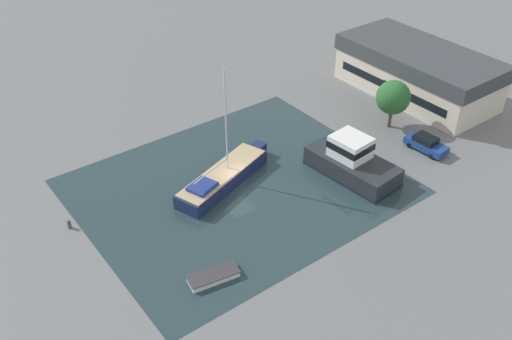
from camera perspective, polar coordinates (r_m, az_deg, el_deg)
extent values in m
plane|color=slate|center=(54.08, -1.82, -1.66)|extent=(440.00, 440.00, 0.00)
cube|color=#23383D|center=(54.07, -1.82, -1.65)|extent=(23.93, 28.67, 0.01)
cube|color=beige|center=(71.91, 15.73, 8.75)|extent=(18.62, 9.06, 3.86)
cube|color=#383D42|center=(70.75, 16.10, 10.82)|extent=(19.17, 9.33, 1.86)
cube|color=black|center=(68.94, 13.24, 7.43)|extent=(2.23, 0.07, 2.70)
cube|color=black|center=(68.60, 13.33, 8.00)|extent=(15.79, 0.11, 0.96)
cylinder|color=brown|center=(64.44, 13.25, 5.12)|extent=(0.39, 0.39, 2.23)
sphere|color=#28602D|center=(63.26, 13.56, 7.08)|extent=(3.71, 3.71, 3.71)
cube|color=navy|center=(61.41, 16.65, 2.41)|extent=(4.54, 2.19, 0.73)
cube|color=black|center=(61.16, 16.62, 2.99)|extent=(2.41, 1.82, 0.56)
cube|color=black|center=(60.69, 17.50, 2.51)|extent=(0.14, 1.51, 0.45)
cylinder|color=black|center=(61.67, 18.07, 1.88)|extent=(0.61, 0.24, 0.60)
cylinder|color=black|center=(60.40, 17.19, 1.31)|extent=(0.61, 0.24, 0.60)
cylinder|color=black|center=(62.81, 16.03, 2.93)|extent=(0.61, 0.24, 0.60)
cylinder|color=black|center=(61.56, 15.12, 2.40)|extent=(0.61, 0.24, 0.60)
cube|color=#19234C|center=(54.06, -3.35, -0.83)|extent=(6.20, 11.29, 1.33)
cube|color=#19234C|center=(58.12, 0.25, 2.09)|extent=(1.59, 1.54, 1.33)
cube|color=tan|center=(53.65, -3.38, -0.22)|extent=(5.95, 10.84, 0.08)
cylinder|color=silver|center=(51.43, -3.02, 4.87)|extent=(0.16, 0.16, 10.15)
cylinder|color=silver|center=(51.95, -4.51, -0.07)|extent=(1.70, 4.71, 0.12)
cube|color=navy|center=(51.66, -5.40, -1.65)|extent=(2.65, 2.92, 0.30)
cube|color=#23282D|center=(55.91, 9.59, 0.38)|extent=(9.39, 4.94, 1.88)
cube|color=black|center=(56.36, 9.51, -0.29)|extent=(9.49, 5.03, 0.18)
cube|color=white|center=(55.03, 9.43, 2.30)|extent=(3.69, 3.29, 2.13)
cube|color=black|center=(54.92, 9.45, 2.49)|extent=(3.77, 3.38, 0.68)
cube|color=white|center=(45.02, -4.30, -10.57)|extent=(2.19, 4.10, 0.45)
cube|color=#333338|center=(44.83, -4.32, -10.33)|extent=(2.31, 4.27, 0.08)
cylinder|color=#47474C|center=(51.77, -18.15, -5.28)|extent=(0.32, 0.32, 0.58)
sphere|color=#47474C|center=(51.53, -18.23, -4.95)|extent=(0.35, 0.35, 0.35)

